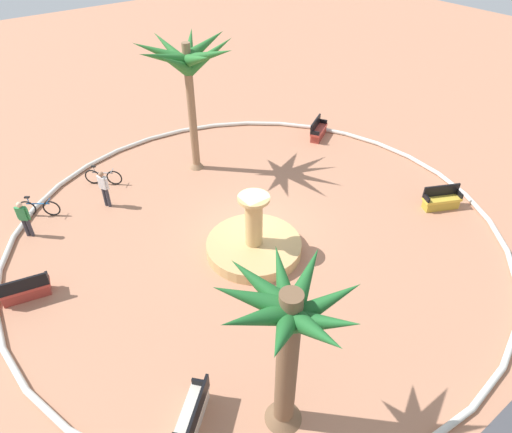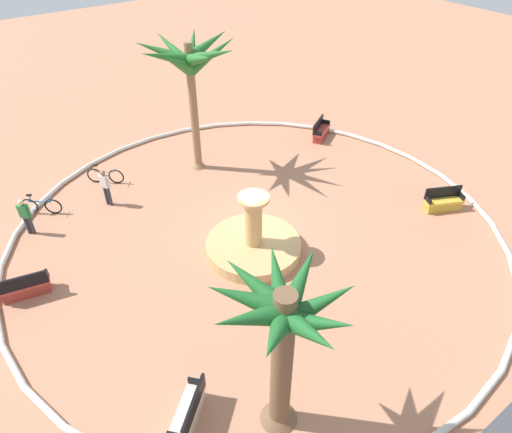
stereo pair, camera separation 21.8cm
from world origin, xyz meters
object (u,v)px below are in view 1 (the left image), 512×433
at_px(bicycle_by_lamppost, 103,177).
at_px(person_cyclist_photo, 104,187).
at_px(fountain, 254,244).
at_px(bench_east, 441,201).
at_px(palm_tree_near_fountain, 288,327).
at_px(palm_tree_by_curb, 188,64).
at_px(bench_north, 318,131).
at_px(bench_southeast, 193,414).
at_px(bench_west, 25,290).
at_px(bicycle_red_frame, 39,208).
at_px(person_cyclist_helmet, 24,217).

height_order(bicycle_by_lamppost, person_cyclist_photo, person_cyclist_photo).
relative_size(fountain, bench_east, 2.14).
relative_size(palm_tree_near_fountain, person_cyclist_photo, 2.93).
xyz_separation_m(palm_tree_by_curb, bench_north, (-6.78, 1.20, -4.68)).
bearing_deg(bench_southeast, palm_tree_by_curb, -121.40).
xyz_separation_m(bench_east, bicycle_by_lamppost, (10.68, -10.29, 0.04)).
distance_m(palm_tree_by_curb, bench_west, 10.74).
distance_m(fountain, bench_southeast, 6.81).
xyz_separation_m(fountain, palm_tree_by_curb, (-1.43, -6.49, 4.68)).
bearing_deg(bench_east, bench_southeast, 8.14).
bearing_deg(palm_tree_by_curb, bench_west, 23.16).
relative_size(palm_tree_by_curb, bicycle_red_frame, 4.36).
height_order(bicycle_red_frame, bicycle_by_lamppost, same).
height_order(bench_west, bicycle_by_lamppost, bench_west).
bearing_deg(person_cyclist_photo, person_cyclist_helmet, 0.99).
bearing_deg(bicycle_red_frame, bench_north, 172.59).
bearing_deg(fountain, bench_north, -147.21).
xyz_separation_m(bench_west, bicycle_red_frame, (-1.74, -4.41, 0.04)).
height_order(fountain, bench_east, fountain).
relative_size(palm_tree_near_fountain, bench_west, 2.98).
relative_size(fountain, bicycle_red_frame, 2.52).
relative_size(palm_tree_by_curb, person_cyclist_photo, 3.63).
distance_m(bench_east, bench_north, 7.79).
bearing_deg(bicycle_red_frame, palm_tree_by_curb, 175.15).
xyz_separation_m(fountain, bench_east, (-7.99, 2.49, 0.00)).
bearing_deg(person_cyclist_helmet, palm_tree_near_fountain, 105.01).
bearing_deg(palm_tree_near_fountain, palm_tree_by_curb, -111.27).
xyz_separation_m(palm_tree_near_fountain, person_cyclist_helmet, (3.14, -11.71, -2.78)).
bearing_deg(bicycle_red_frame, bench_southeast, 92.53).
distance_m(bench_southeast, bicycle_by_lamppost, 12.44).
height_order(bench_southeast, person_cyclist_helmet, person_cyclist_helmet).
distance_m(bench_southeast, person_cyclist_photo, 10.67).
bearing_deg(bench_west, bench_east, 161.43).
distance_m(bench_west, bicycle_by_lamppost, 6.98).
xyz_separation_m(bicycle_red_frame, person_cyclist_helmet, (0.73, 1.07, 0.51)).
xyz_separation_m(bench_east, person_cyclist_photo, (11.22, -8.58, 0.60)).
relative_size(fountain, palm_tree_by_curb, 0.58).
bearing_deg(bench_southeast, bicycle_red_frame, -87.47).
height_order(bench_east, person_cyclist_photo, person_cyclist_photo).
height_order(fountain, bicycle_by_lamppost, fountain).
bearing_deg(bench_east, person_cyclist_helmet, -30.55).
bearing_deg(bench_north, palm_tree_by_curb, -10.07).
bearing_deg(palm_tree_by_curb, bench_east, 126.11).
distance_m(person_cyclist_helmet, person_cyclist_photo, 3.22).
relative_size(bench_southeast, bicycle_by_lamppost, 1.15).
bearing_deg(palm_tree_near_fountain, bench_north, -136.39).
xyz_separation_m(bench_west, person_cyclist_helmet, (-1.00, -3.33, 0.54)).
xyz_separation_m(palm_tree_near_fountain, bench_southeast, (1.90, -1.30, -3.33)).
bearing_deg(bicycle_by_lamppost, bench_north, 167.06).
height_order(bench_west, person_cyclist_photo, person_cyclist_photo).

